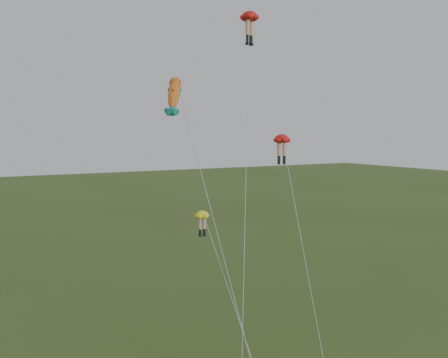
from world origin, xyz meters
TOP-DOWN VIEW (x-y plane):
  - legs_kite_red_high at (6.96, 11.03)m, footprint 10.39×14.97m
  - legs_kite_red_mid at (6.76, 5.99)m, footprint 4.46×10.42m
  - legs_kite_yellow at (-1.42, 3.14)m, footprint 1.00×7.33m
  - fish_kite at (-1.91, 6.51)m, footprint 2.18×10.77m

SIDE VIEW (x-z plane):
  - legs_kite_yellow at x=-1.42m, z-range 3.98..13.47m
  - legs_kite_red_mid at x=6.76m, z-range 6.41..20.76m
  - fish_kite at x=-1.91m, z-range 7.76..26.31m
  - legs_kite_red_high at x=6.96m, z-range 11.35..35.90m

